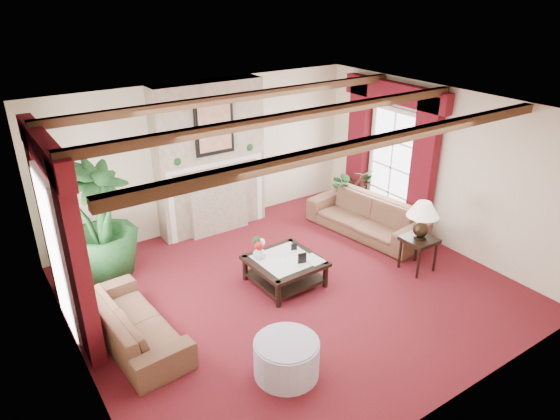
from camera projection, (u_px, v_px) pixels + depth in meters
floor at (292, 289)px, 7.49m from camera, size 6.00×6.00×0.00m
ceiling at (295, 112)px, 6.36m from camera, size 6.00×6.00×0.00m
back_wall at (205, 155)px, 9.00m from camera, size 6.00×0.02×2.70m
left_wall at (68, 272)px, 5.40m from camera, size 0.02×5.50×2.70m
right_wall at (438, 167)px, 8.45m from camera, size 0.02×5.50×2.70m
ceiling_beams at (294, 116)px, 6.39m from camera, size 6.00×3.00×0.12m
fireplace at (206, 81)px, 8.28m from camera, size 2.00×0.52×2.70m
french_door_left at (39, 177)px, 5.85m from camera, size 0.10×1.10×2.16m
french_door_right at (398, 110)px, 8.86m from camera, size 0.10×1.10×2.16m
curtains_left at (41, 140)px, 5.73m from camera, size 0.20×2.40×2.55m
curtains_right at (395, 87)px, 8.63m from camera, size 0.20×2.40×2.55m
sofa_left at (133, 316)px, 6.28m from camera, size 2.02×0.85×0.76m
sofa_right at (366, 211)px, 9.01m from camera, size 2.41×1.32×0.87m
potted_palm at (105, 246)px, 7.64m from camera, size 2.84×2.87×1.05m
small_plant at (350, 194)px, 9.88m from camera, size 1.29×1.34×0.73m
coffee_table at (285, 271)px, 7.57m from camera, size 1.04×1.04×0.41m
side_table at (418, 254)px, 7.91m from camera, size 0.48×0.48×0.56m
ottoman at (287, 358)px, 5.80m from camera, size 0.77×0.77×0.45m
table_lamp at (422, 220)px, 7.66m from camera, size 0.50×0.50×0.63m
flower_vase at (260, 252)px, 7.49m from camera, size 0.21×0.22×0.20m
book at (308, 254)px, 7.33m from camera, size 0.24×0.06×0.32m
photo_frame_a at (302, 258)px, 7.34m from camera, size 0.13×0.05×0.18m
photo_frame_b at (294, 247)px, 7.71m from camera, size 0.09×0.05×0.12m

